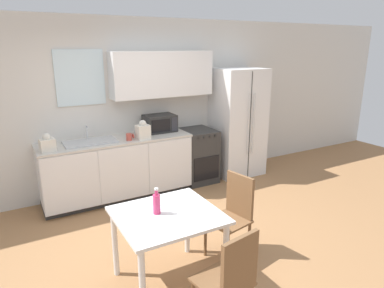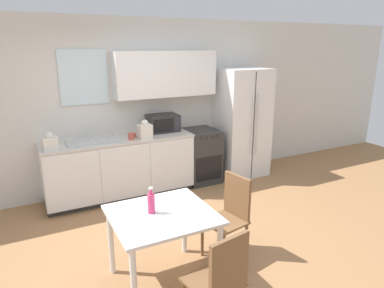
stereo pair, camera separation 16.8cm
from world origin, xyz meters
name	(u,v)px [view 1 (the left image)]	position (x,y,z in m)	size (l,w,h in m)	color
ground_plane	(179,243)	(0.00, 0.00, 0.00)	(12.00, 12.00, 0.00)	#9E7047
wall_back	(127,101)	(0.10, 1.94, 1.43)	(12.00, 0.38, 2.70)	silver
kitchen_counter	(118,168)	(-0.20, 1.62, 0.47)	(2.25, 0.66, 0.93)	#333333
oven_range	(197,155)	(1.20, 1.63, 0.45)	(0.56, 0.65, 0.91)	#2D2D2D
refrigerator	(238,122)	(2.03, 1.60, 0.95)	(0.85, 0.72, 1.90)	white
kitchen_sink	(90,141)	(-0.58, 1.63, 0.95)	(0.73, 0.41, 0.22)	#B7BABC
microwave	(160,123)	(0.56, 1.73, 1.07)	(0.49, 0.36, 0.27)	#282828
coffee_mug	(129,137)	(-0.05, 1.47, 0.99)	(0.12, 0.08, 0.10)	#BF4C3F
grocery_bag_0	(47,144)	(-1.17, 1.47, 1.04)	(0.21, 0.18, 0.24)	silver
grocery_bag_1	(143,131)	(0.15, 1.44, 1.06)	(0.20, 0.17, 0.29)	silver
dining_table	(168,225)	(-0.40, -0.57, 0.64)	(0.95, 0.87, 0.75)	white
dining_chair_near	(231,277)	(-0.25, -1.38, 0.54)	(0.46, 0.46, 0.93)	brown
dining_chair_side	(234,210)	(0.45, -0.47, 0.54)	(0.47, 0.47, 0.93)	brown
drink_bottle	(157,203)	(-0.49, -0.51, 0.86)	(0.07, 0.07, 0.26)	#DB386B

